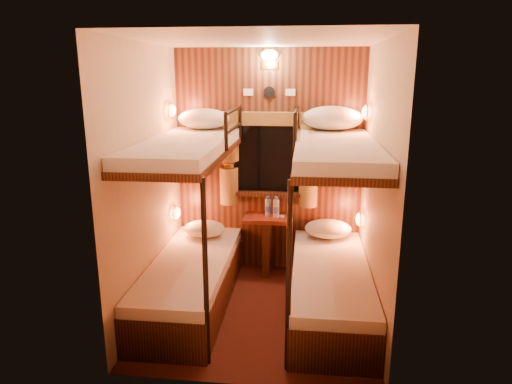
# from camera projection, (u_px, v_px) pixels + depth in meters

# --- Properties ---
(floor) EXTENTS (2.10, 2.10, 0.00)m
(floor) POSITION_uv_depth(u_px,v_px,m) (259.00, 311.00, 4.24)
(floor) COLOR #3C1110
(floor) RESTS_ON ground
(ceiling) EXTENTS (2.10, 2.10, 0.00)m
(ceiling) POSITION_uv_depth(u_px,v_px,m) (259.00, 40.00, 3.64)
(ceiling) COLOR silver
(ceiling) RESTS_ON wall_back
(wall_back) EXTENTS (2.40, 0.00, 2.40)m
(wall_back) POSITION_uv_depth(u_px,v_px,m) (269.00, 163.00, 4.95)
(wall_back) COLOR #C6B293
(wall_back) RESTS_ON floor
(wall_front) EXTENTS (2.40, 0.00, 2.40)m
(wall_front) POSITION_uv_depth(u_px,v_px,m) (242.00, 224.00, 2.93)
(wall_front) COLOR #C6B293
(wall_front) RESTS_ON floor
(wall_left) EXTENTS (0.00, 2.40, 2.40)m
(wall_left) POSITION_uv_depth(u_px,v_px,m) (147.00, 183.00, 4.05)
(wall_left) COLOR #C6B293
(wall_left) RESTS_ON floor
(wall_right) EXTENTS (0.00, 2.40, 2.40)m
(wall_right) POSITION_uv_depth(u_px,v_px,m) (377.00, 189.00, 3.83)
(wall_right) COLOR #C6B293
(wall_right) RESTS_ON floor
(back_panel) EXTENTS (2.00, 0.03, 2.40)m
(back_panel) POSITION_uv_depth(u_px,v_px,m) (269.00, 163.00, 4.93)
(back_panel) COLOR black
(back_panel) RESTS_ON floor
(bunk_left) EXTENTS (0.72, 1.90, 1.82)m
(bunk_left) POSITION_uv_depth(u_px,v_px,m) (190.00, 249.00, 4.24)
(bunk_left) COLOR black
(bunk_left) RESTS_ON floor
(bunk_right) EXTENTS (0.72, 1.90, 1.82)m
(bunk_right) POSITION_uv_depth(u_px,v_px,m) (331.00, 255.00, 4.10)
(bunk_right) COLOR black
(bunk_right) RESTS_ON floor
(window) EXTENTS (1.00, 0.12, 0.79)m
(window) POSITION_uv_depth(u_px,v_px,m) (269.00, 165.00, 4.91)
(window) COLOR black
(window) RESTS_ON back_panel
(curtains) EXTENTS (1.10, 0.22, 1.00)m
(curtains) POSITION_uv_depth(u_px,v_px,m) (268.00, 158.00, 4.86)
(curtains) COLOR olive
(curtains) RESTS_ON back_panel
(back_fixtures) EXTENTS (0.54, 0.09, 0.48)m
(back_fixtures) POSITION_uv_depth(u_px,v_px,m) (269.00, 63.00, 4.64)
(back_fixtures) COLOR black
(back_fixtures) RESTS_ON back_panel
(reading_lamps) EXTENTS (2.00, 0.20, 1.25)m
(reading_lamps) POSITION_uv_depth(u_px,v_px,m) (266.00, 165.00, 4.60)
(reading_lamps) COLOR #ED5923
(reading_lamps) RESTS_ON wall_left
(table) EXTENTS (0.50, 0.34, 0.66)m
(table) POSITION_uv_depth(u_px,v_px,m) (267.00, 237.00, 4.95)
(table) COLOR #5E1E15
(table) RESTS_ON floor
(bottle_left) EXTENTS (0.07, 0.07, 0.22)m
(bottle_left) POSITION_uv_depth(u_px,v_px,m) (268.00, 208.00, 4.87)
(bottle_left) COLOR #99BFE5
(bottle_left) RESTS_ON table
(bottle_right) EXTENTS (0.07, 0.07, 0.23)m
(bottle_right) POSITION_uv_depth(u_px,v_px,m) (276.00, 209.00, 4.83)
(bottle_right) COLOR #99BFE5
(bottle_right) RESTS_ON table
(sachet_a) EXTENTS (0.10, 0.08, 0.01)m
(sachet_a) POSITION_uv_depth(u_px,v_px,m) (280.00, 216.00, 4.89)
(sachet_a) COLOR silver
(sachet_a) RESTS_ON table
(sachet_b) EXTENTS (0.08, 0.06, 0.01)m
(sachet_b) POSITION_uv_depth(u_px,v_px,m) (280.00, 216.00, 4.91)
(sachet_b) COLOR silver
(sachet_b) RESTS_ON table
(pillow_lower_left) EXTENTS (0.44, 0.31, 0.17)m
(pillow_lower_left) POSITION_uv_depth(u_px,v_px,m) (205.00, 229.00, 4.84)
(pillow_lower_left) COLOR silver
(pillow_lower_left) RESTS_ON bunk_left
(pillow_lower_right) EXTENTS (0.49, 0.35, 0.19)m
(pillow_lower_right) POSITION_uv_depth(u_px,v_px,m) (328.00, 229.00, 4.80)
(pillow_lower_right) COLOR silver
(pillow_lower_right) RESTS_ON bunk_right
(pillow_upper_left) EXTENTS (0.53, 0.38, 0.21)m
(pillow_upper_left) POSITION_uv_depth(u_px,v_px,m) (204.00, 119.00, 4.65)
(pillow_upper_left) COLOR silver
(pillow_upper_left) RESTS_ON bunk_left
(pillow_upper_right) EXTENTS (0.61, 0.43, 0.24)m
(pillow_upper_right) POSITION_uv_depth(u_px,v_px,m) (332.00, 118.00, 4.55)
(pillow_upper_right) COLOR silver
(pillow_upper_right) RESTS_ON bunk_right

